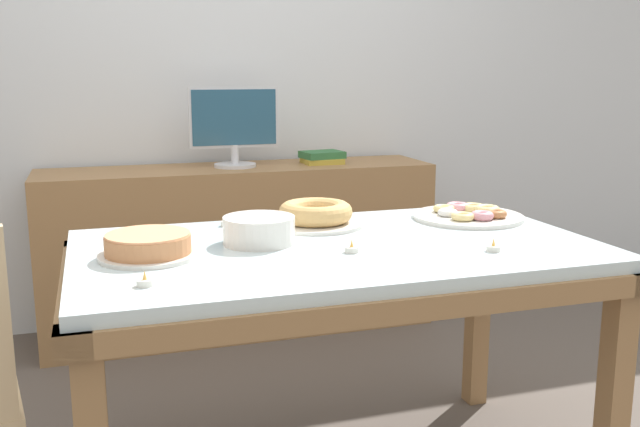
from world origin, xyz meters
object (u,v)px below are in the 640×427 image
(cake_chocolate_round, at_px, (148,246))
(pastry_platter, at_px, (469,214))
(tealight_right_edge, at_px, (145,282))
(plate_stack, at_px, (259,230))
(tealight_centre, at_px, (352,249))
(tealight_near_front, at_px, (227,223))
(tealight_left_edge, at_px, (493,248))
(computer_monitor, at_px, (234,127))
(cake_golden_bundt, at_px, (316,215))
(book_stack, at_px, (322,157))

(cake_chocolate_round, relative_size, pastry_platter, 0.72)
(cake_chocolate_round, relative_size, tealight_right_edge, 6.73)
(plate_stack, relative_size, tealight_centre, 5.25)
(tealight_right_edge, bearing_deg, pastry_platter, 22.40)
(cake_chocolate_round, xyz_separation_m, tealight_near_front, (0.27, 0.33, -0.02))
(tealight_right_edge, relative_size, tealight_left_edge, 1.00)
(tealight_right_edge, bearing_deg, computer_monitor, 72.11)
(cake_golden_bundt, xyz_separation_m, pastry_platter, (0.53, -0.06, -0.02))
(computer_monitor, distance_m, tealight_right_edge, 1.80)
(tealight_right_edge, xyz_separation_m, tealight_centre, (0.57, 0.15, 0.00))
(pastry_platter, xyz_separation_m, tealight_left_edge, (-0.16, -0.42, -0.00))
(cake_chocolate_round, bearing_deg, tealight_right_edge, -96.26)
(tealight_left_edge, bearing_deg, book_stack, 88.80)
(plate_stack, relative_size, tealight_right_edge, 5.25)
(computer_monitor, xyz_separation_m, cake_golden_bundt, (0.03, -1.18, -0.20))
(book_stack, bearing_deg, cake_golden_bundt, -108.90)
(book_stack, bearing_deg, tealight_right_edge, -120.14)
(computer_monitor, distance_m, plate_stack, 1.40)
(pastry_platter, distance_m, plate_stack, 0.77)
(cake_golden_bundt, bearing_deg, tealight_centre, -91.57)
(pastry_platter, bearing_deg, tealight_right_edge, -157.60)
(computer_monitor, distance_m, tealight_centre, 1.56)
(cake_golden_bundt, distance_m, plate_stack, 0.30)
(book_stack, distance_m, pastry_platter, 1.25)
(tealight_right_edge, distance_m, tealight_left_edge, 0.95)
(pastry_platter, bearing_deg, plate_stack, -170.39)
(tealight_centre, xyz_separation_m, tealight_near_front, (-0.27, 0.45, 0.00))
(cake_golden_bundt, xyz_separation_m, tealight_left_edge, (0.37, -0.47, -0.03))
(tealight_right_edge, bearing_deg, book_stack, 59.86)
(plate_stack, height_order, tealight_left_edge, plate_stack)
(pastry_platter, relative_size, tealight_right_edge, 9.34)
(tealight_right_edge, bearing_deg, tealight_near_front, 62.95)
(cake_golden_bundt, height_order, pastry_platter, cake_golden_bundt)
(plate_stack, height_order, tealight_right_edge, plate_stack)
(plate_stack, bearing_deg, tealight_left_edge, -25.71)
(book_stack, height_order, tealight_right_edge, book_stack)
(cake_golden_bundt, relative_size, tealight_near_front, 7.90)
(computer_monitor, xyz_separation_m, tealight_centre, (0.02, -1.55, -0.22))
(book_stack, relative_size, cake_golden_bundt, 0.68)
(cake_golden_bundt, distance_m, pastry_platter, 0.53)
(tealight_left_edge, xyz_separation_m, tealight_centre, (-0.38, 0.11, 0.00))
(book_stack, xyz_separation_m, tealight_near_front, (-0.68, -1.10, -0.06))
(cake_golden_bundt, distance_m, tealight_centre, 0.37)
(cake_golden_bundt, relative_size, tealight_left_edge, 7.90)
(tealight_left_edge, bearing_deg, tealight_right_edge, -177.67)
(pastry_platter, height_order, tealight_right_edge, pastry_platter)
(computer_monitor, relative_size, tealight_left_edge, 10.60)
(computer_monitor, bearing_deg, tealight_near_front, -102.52)
(cake_golden_bundt, distance_m, tealight_right_edge, 0.77)
(tealight_centre, height_order, tealight_near_front, same)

